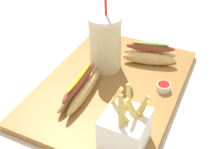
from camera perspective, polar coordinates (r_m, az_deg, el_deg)
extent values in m
cube|color=silver|center=(0.80, 0.00, -3.41)|extent=(2.40, 2.40, 0.02)
cube|color=olive|center=(0.78, 0.00, -2.31)|extent=(0.49, 0.36, 0.02)
cylinder|color=beige|center=(0.79, -1.35, 6.00)|extent=(0.09, 0.09, 0.15)
cylinder|color=white|center=(0.75, -1.44, 11.27)|extent=(0.09, 0.09, 0.01)
cylinder|color=red|center=(0.74, -1.29, 14.65)|extent=(0.01, 0.01, 0.09)
cube|color=white|center=(0.60, 2.58, -11.08)|extent=(0.09, 0.09, 0.09)
cube|color=#E5C660|center=(0.55, 4.18, -7.11)|extent=(0.02, 0.03, 0.06)
cube|color=#E5C660|center=(0.58, 3.31, -5.54)|extent=(0.02, 0.02, 0.08)
cube|color=#E5C660|center=(0.58, 2.41, -6.33)|extent=(0.01, 0.03, 0.07)
cube|color=#E5C660|center=(0.56, 2.98, -9.29)|extent=(0.02, 0.03, 0.05)
cube|color=#E5C660|center=(0.57, 0.78, -4.46)|extent=(0.03, 0.04, 0.08)
cube|color=#E5C660|center=(0.53, 1.71, -7.75)|extent=(0.03, 0.02, 0.07)
cube|color=#E5C660|center=(0.56, 5.52, -6.84)|extent=(0.02, 0.03, 0.07)
cube|color=#E5C660|center=(0.57, 5.78, -7.94)|extent=(0.03, 0.02, 0.06)
ellipsoid|color=tan|center=(0.73, -5.47, -3.32)|extent=(0.19, 0.03, 0.03)
ellipsoid|color=tan|center=(0.74, -7.22, -2.84)|extent=(0.19, 0.03, 0.03)
ellipsoid|color=brown|center=(0.72, -6.50, -1.39)|extent=(0.17, 0.03, 0.02)
ellipsoid|color=gold|center=(0.71, -6.57, -0.58)|extent=(0.13, 0.02, 0.01)
ellipsoid|color=#DBB775|center=(0.87, 7.53, 4.21)|extent=(0.07, 0.16, 0.04)
ellipsoid|color=#DBB775|center=(0.84, 7.41, 3.14)|extent=(0.07, 0.16, 0.04)
ellipsoid|color=brown|center=(0.84, 7.63, 5.34)|extent=(0.06, 0.14, 0.02)
ellipsoid|color=#6B9E33|center=(0.83, 7.71, 6.10)|extent=(0.04, 0.11, 0.01)
cylinder|color=white|center=(0.91, -1.22, 5.76)|extent=(0.04, 0.04, 0.02)
cylinder|color=#B2140F|center=(0.91, -1.23, 6.24)|extent=(0.03, 0.03, 0.01)
cylinder|color=white|center=(0.76, 10.20, -2.47)|extent=(0.04, 0.04, 0.02)
cylinder|color=#B2140F|center=(0.76, 10.26, -2.03)|extent=(0.03, 0.03, 0.01)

